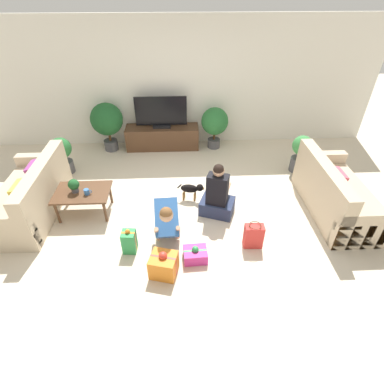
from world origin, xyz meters
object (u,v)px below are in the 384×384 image
(tv_console, at_px, (163,137))
(gift_box_a, at_px, (164,265))
(person_kneeling, at_px, (167,219))
(sofa_left, at_px, (31,197))
(mug, at_px, (87,192))
(gift_bag_a, at_px, (254,236))
(person_sitting, at_px, (217,197))
(potted_plant_back_left, at_px, (107,121))
(sofa_right, at_px, (335,195))
(potted_plant_back_right, at_px, (215,123))
(coffee_table, at_px, (83,194))
(tv, at_px, (161,114))
(dog, at_px, (192,189))
(potted_plant_corner_right, at_px, (301,152))
(gift_box_b, at_px, (195,255))
(gift_box_c, at_px, (129,241))
(tabletop_plant, at_px, (74,185))
(potted_plant_corner_left, at_px, (62,153))

(tv_console, bearing_deg, gift_box_a, -88.08)
(person_kneeling, distance_m, gift_box_a, 0.70)
(sofa_left, height_order, person_kneeling, sofa_left)
(sofa_left, distance_m, mug, 0.96)
(gift_bag_a, bearing_deg, person_sitting, 119.85)
(potted_plant_back_left, height_order, mug, potted_plant_back_left)
(potted_plant_back_left, bearing_deg, sofa_right, -30.07)
(tv_console, distance_m, mug, 2.54)
(potted_plant_back_left, relative_size, potted_plant_back_right, 1.15)
(coffee_table, bearing_deg, gift_box_a, -44.97)
(tv, relative_size, gift_bag_a, 2.73)
(dog, bearing_deg, tv_console, 27.01)
(sofa_right, bearing_deg, potted_plant_corner_right, 6.94)
(coffee_table, xyz_separation_m, gift_box_b, (1.72, -1.09, -0.28))
(gift_box_a, distance_m, gift_box_c, 0.64)
(gift_box_b, distance_m, tabletop_plant, 2.17)
(coffee_table, xyz_separation_m, tv_console, (1.18, 2.22, -0.13))
(coffee_table, xyz_separation_m, tabletop_plant, (-0.10, 0.00, 0.17))
(sofa_left, bearing_deg, gift_box_a, 58.08)
(sofa_left, distance_m, person_sitting, 2.97)
(gift_box_a, height_order, tabletop_plant, tabletop_plant)
(potted_plant_corner_right, xyz_separation_m, gift_box_a, (-2.57, -2.40, -0.25))
(tv_console, height_order, tv, tv)
(potted_plant_corner_right, xyz_separation_m, gift_box_b, (-2.15, -2.19, -0.32))
(tv, distance_m, person_sitting, 2.56)
(tv_console, distance_m, gift_box_a, 3.52)
(person_sitting, bearing_deg, tv, -47.60)
(sofa_left, relative_size, coffee_table, 2.09)
(mug, distance_m, tabletop_plant, 0.23)
(potted_plant_corner_left, xyz_separation_m, dog, (2.43, -1.01, -0.19))
(gift_bag_a, relative_size, tabletop_plant, 1.78)
(tv_console, relative_size, person_sitting, 1.68)
(coffee_table, height_order, gift_bag_a, coffee_table)
(person_sitting, bearing_deg, gift_box_b, 87.77)
(tv_console, relative_size, gift_box_c, 3.97)
(gift_box_a, distance_m, gift_bag_a, 1.33)
(tabletop_plant, bearing_deg, dog, 8.12)
(tv_console, height_order, mug, mug)
(tv_console, bearing_deg, tabletop_plant, -120.02)
(person_kneeling, bearing_deg, coffee_table, 152.03)
(tabletop_plant, bearing_deg, person_sitting, -3.09)
(mug, bearing_deg, potted_plant_back_left, 91.48)
(person_kneeling, xyz_separation_m, gift_box_c, (-0.52, -0.25, -0.17))
(sofa_left, bearing_deg, gift_bag_a, 75.09)
(potted_plant_back_left, bearing_deg, tabletop_plant, -93.74)
(potted_plant_back_right, bearing_deg, tv, 177.49)
(potted_plant_corner_right, bearing_deg, person_kneeling, -145.70)
(tv, height_order, potted_plant_back_left, tv)
(gift_box_c, bearing_deg, gift_box_a, -40.82)
(tv_console, distance_m, gift_box_c, 3.12)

